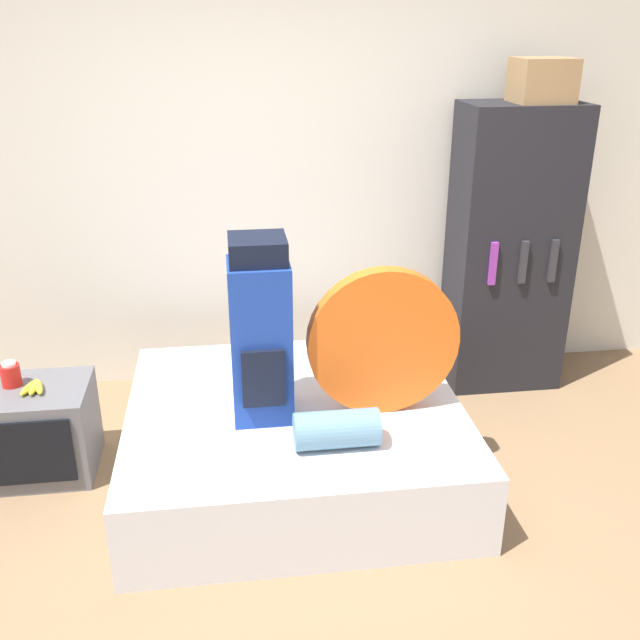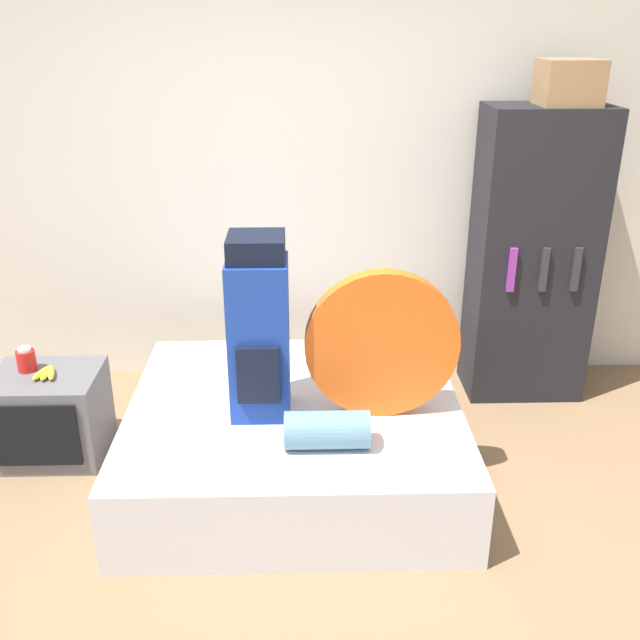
# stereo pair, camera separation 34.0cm
# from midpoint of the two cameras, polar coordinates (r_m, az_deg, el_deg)

# --- Properties ---
(ground_plane) EXTENTS (16.00, 16.00, 0.00)m
(ground_plane) POSITION_cam_midpoint_polar(r_m,az_deg,el_deg) (3.19, -1.92, -20.16)
(ground_plane) COLOR #846647
(wall_back) EXTENTS (8.00, 0.05, 2.60)m
(wall_back) POSITION_cam_midpoint_polar(r_m,az_deg,el_deg) (4.41, -4.90, 11.36)
(wall_back) COLOR silver
(wall_back) RESTS_ON ground_plane
(bed) EXTENTS (1.65, 1.51, 0.40)m
(bed) POSITION_cam_midpoint_polar(r_m,az_deg,el_deg) (3.70, -4.67, -9.50)
(bed) COLOR silver
(bed) RESTS_ON ground_plane
(backpack) EXTENTS (0.28, 0.31, 0.89)m
(backpack) POSITION_cam_midpoint_polar(r_m,az_deg,el_deg) (3.33, -7.70, -1.07)
(backpack) COLOR navy
(backpack) RESTS_ON bed
(tent_bag) EXTENTS (0.73, 0.09, 0.73)m
(tent_bag) POSITION_cam_midpoint_polar(r_m,az_deg,el_deg) (3.38, 2.21, -1.79)
(tent_bag) COLOR #E05B19
(tent_bag) RESTS_ON bed
(sleeping_roll) EXTENTS (0.38, 0.17, 0.17)m
(sleeping_roll) POSITION_cam_midpoint_polar(r_m,az_deg,el_deg) (3.21, -1.72, -8.82)
(sleeping_roll) COLOR #5B849E
(sleeping_roll) RESTS_ON bed
(television) EXTENTS (0.56, 0.47, 0.47)m
(television) POSITION_cam_midpoint_polar(r_m,az_deg,el_deg) (4.02, -24.01, -8.13)
(television) COLOR #5B5B60
(television) RESTS_ON ground_plane
(canister) EXTENTS (0.10, 0.10, 0.13)m
(canister) POSITION_cam_midpoint_polar(r_m,az_deg,el_deg) (3.97, -25.81, -4.01)
(canister) COLOR red
(canister) RESTS_ON television
(banana_bunch) EXTENTS (0.13, 0.16, 0.04)m
(banana_bunch) POSITION_cam_midpoint_polar(r_m,az_deg,el_deg) (3.89, -24.28, -4.98)
(banana_bunch) COLOR yellow
(banana_bunch) RESTS_ON television
(bookshelf) EXTENTS (0.69, 0.44, 1.75)m
(bookshelf) POSITION_cam_midpoint_polar(r_m,az_deg,el_deg) (4.48, 12.82, 5.42)
(bookshelf) COLOR black
(bookshelf) RESTS_ON ground_plane
(cardboard_box) EXTENTS (0.31, 0.29, 0.24)m
(cardboard_box) POSITION_cam_midpoint_polar(r_m,az_deg,el_deg) (4.29, 15.12, 18.02)
(cardboard_box) COLOR #99754C
(cardboard_box) RESTS_ON bookshelf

